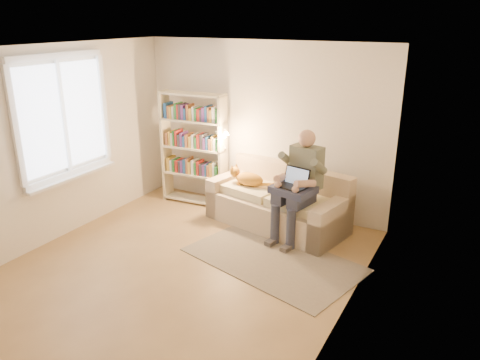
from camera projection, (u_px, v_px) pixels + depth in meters
The scene contains 13 objects.
floor at pixel (181, 268), 5.72m from camera, with size 4.50×4.50×0.00m, color olive.
ceiling at pixel (170, 49), 4.86m from camera, with size 4.00×4.50×0.02m, color white.
wall_left at pixel (53, 145), 6.19m from camera, with size 0.02×4.50×2.60m, color silver.
wall_right at pixel (350, 199), 4.39m from camera, with size 0.02×4.50×2.60m, color silver.
wall_back at pixel (263, 128), 7.16m from camera, with size 4.00×0.02×2.60m, color silver.
window at pixel (67, 137), 6.31m from camera, with size 0.12×1.52×1.69m.
sofa at pixel (278, 205), 6.83m from camera, with size 2.16×1.30×0.86m.
person at pixel (300, 180), 6.27m from camera, with size 0.55×0.74×1.51m.
cat at pixel (247, 178), 6.92m from camera, with size 0.67×0.32×0.24m.
blanket at pixel (295, 190), 6.17m from camera, with size 0.53×0.44×0.10m, color #262B42.
laptop at pixel (296, 182), 6.15m from camera, with size 0.43×0.36×0.33m.
bookshelf at pixel (194, 143), 7.44m from camera, with size 1.22×0.36×1.82m.
rug at pixel (273, 260), 5.92m from camera, with size 2.14×1.27×0.01m, color gray.
Camera 1 is at (3.04, -4.08, 2.93)m, focal length 35.00 mm.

